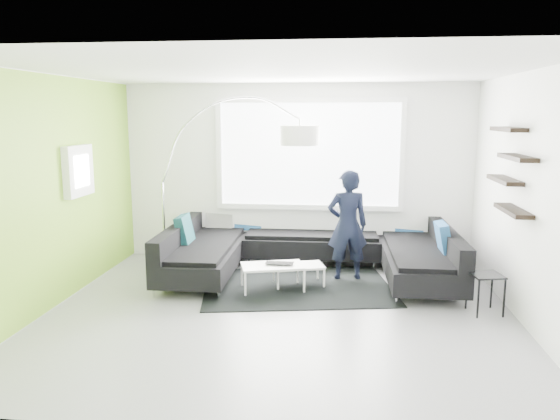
# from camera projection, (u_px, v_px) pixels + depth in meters

# --- Properties ---
(ground) EXTENTS (5.50, 5.50, 0.00)m
(ground) POSITION_uv_depth(u_px,v_px,m) (279.00, 313.00, 6.47)
(ground) COLOR gray
(ground) RESTS_ON ground
(room_shell) EXTENTS (5.54, 5.04, 2.82)m
(room_shell) POSITION_uv_depth(u_px,v_px,m) (284.00, 159.00, 6.35)
(room_shell) COLOR white
(room_shell) RESTS_ON ground
(sectional_sofa) EXTENTS (4.05, 2.54, 0.87)m
(sectional_sofa) POSITION_uv_depth(u_px,v_px,m) (310.00, 250.00, 7.88)
(sectional_sofa) COLOR black
(sectional_sofa) RESTS_ON ground
(rug) EXTENTS (2.78, 2.23, 0.01)m
(rug) POSITION_uv_depth(u_px,v_px,m) (298.00, 287.00, 7.43)
(rug) COLOR black
(rug) RESTS_ON ground
(coffee_table) EXTENTS (1.18, 0.88, 0.35)m
(coffee_table) POSITION_uv_depth(u_px,v_px,m) (286.00, 275.00, 7.38)
(coffee_table) COLOR white
(coffee_table) RESTS_ON ground
(arc_lamp) EXTENTS (2.51, 1.14, 2.58)m
(arc_lamp) POSITION_uv_depth(u_px,v_px,m) (162.00, 183.00, 8.29)
(arc_lamp) COLOR silver
(arc_lamp) RESTS_ON ground
(side_table) EXTENTS (0.41, 0.41, 0.48)m
(side_table) POSITION_uv_depth(u_px,v_px,m) (485.00, 294.00, 6.43)
(side_table) COLOR black
(side_table) RESTS_ON ground
(person) EXTENTS (0.70, 0.57, 1.57)m
(person) POSITION_uv_depth(u_px,v_px,m) (347.00, 225.00, 7.68)
(person) COLOR black
(person) RESTS_ON ground
(laptop) EXTENTS (0.39, 0.26, 0.03)m
(laptop) POSITION_uv_depth(u_px,v_px,m) (279.00, 265.00, 7.21)
(laptop) COLOR black
(laptop) RESTS_ON coffee_table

